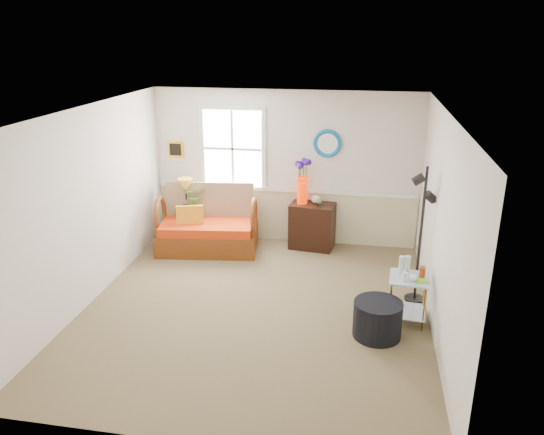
% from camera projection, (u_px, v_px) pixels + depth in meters
% --- Properties ---
extents(floor, '(4.50, 5.00, 0.01)m').
position_uv_depth(floor, '(256.00, 308.00, 7.07)').
color(floor, brown).
rests_on(floor, ground).
extents(ceiling, '(4.50, 5.00, 0.01)m').
position_uv_depth(ceiling, '(253.00, 112.00, 6.19)').
color(ceiling, white).
rests_on(ceiling, walls).
extents(walls, '(4.51, 5.01, 2.60)m').
position_uv_depth(walls, '(255.00, 217.00, 6.63)').
color(walls, silver).
rests_on(walls, floor).
extents(wainscot, '(4.46, 0.02, 0.90)m').
position_uv_depth(wainscot, '(285.00, 216.00, 9.22)').
color(wainscot, '#C5B98F').
rests_on(wainscot, walls).
extents(chair_rail, '(4.46, 0.04, 0.06)m').
position_uv_depth(chair_rail, '(285.00, 190.00, 9.05)').
color(chair_rail, silver).
rests_on(chair_rail, walls).
extents(window, '(1.14, 0.06, 1.44)m').
position_uv_depth(window, '(233.00, 149.00, 8.97)').
color(window, white).
rests_on(window, walls).
extents(picture, '(0.28, 0.03, 0.28)m').
position_uv_depth(picture, '(176.00, 149.00, 9.16)').
color(picture, '#B6911B').
rests_on(picture, walls).
extents(mirror, '(0.47, 0.07, 0.47)m').
position_uv_depth(mirror, '(328.00, 143.00, 8.66)').
color(mirror, '#1968B2').
rests_on(mirror, walls).
extents(loveseat, '(1.73, 1.13, 1.06)m').
position_uv_depth(loveseat, '(207.00, 220.00, 8.79)').
color(loveseat, brown).
rests_on(loveseat, floor).
extents(throw_pillow, '(0.46, 0.23, 0.44)m').
position_uv_depth(throw_pillow, '(190.00, 219.00, 8.71)').
color(throw_pillow, '#E06406').
rests_on(throw_pillow, loveseat).
extents(lamp_stand, '(0.47, 0.47, 0.66)m').
position_uv_depth(lamp_stand, '(187.00, 224.00, 9.15)').
color(lamp_stand, black).
rests_on(lamp_stand, floor).
extents(table_lamp, '(0.37, 0.37, 0.48)m').
position_uv_depth(table_lamp, '(186.00, 192.00, 8.97)').
color(table_lamp, '#B0821E').
rests_on(table_lamp, lamp_stand).
extents(potted_plant, '(0.49, 0.51, 0.31)m').
position_uv_depth(potted_plant, '(195.00, 197.00, 9.00)').
color(potted_plant, '#527D36').
rests_on(potted_plant, lamp_stand).
extents(cabinet, '(0.77, 0.55, 0.77)m').
position_uv_depth(cabinet, '(312.00, 226.00, 8.92)').
color(cabinet, black).
rests_on(cabinet, floor).
extents(flower_vase, '(0.29, 0.29, 0.75)m').
position_uv_depth(flower_vase, '(302.00, 182.00, 8.71)').
color(flower_vase, red).
rests_on(flower_vase, cabinet).
extents(side_table, '(0.52, 0.52, 0.61)m').
position_uv_depth(side_table, '(407.00, 299.00, 6.67)').
color(side_table, '#A66F32').
rests_on(side_table, floor).
extents(tabletop_items, '(0.50, 0.50, 0.24)m').
position_uv_depth(tabletop_items, '(413.00, 268.00, 6.56)').
color(tabletop_items, silver).
rests_on(tabletop_items, side_table).
extents(floor_lamp, '(0.29, 0.29, 1.89)m').
position_uv_depth(floor_lamp, '(421.00, 236.00, 6.98)').
color(floor_lamp, black).
rests_on(floor_lamp, floor).
extents(ottoman, '(0.60, 0.60, 0.45)m').
position_uv_depth(ottoman, '(377.00, 319.00, 6.37)').
color(ottoman, black).
rests_on(ottoman, floor).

